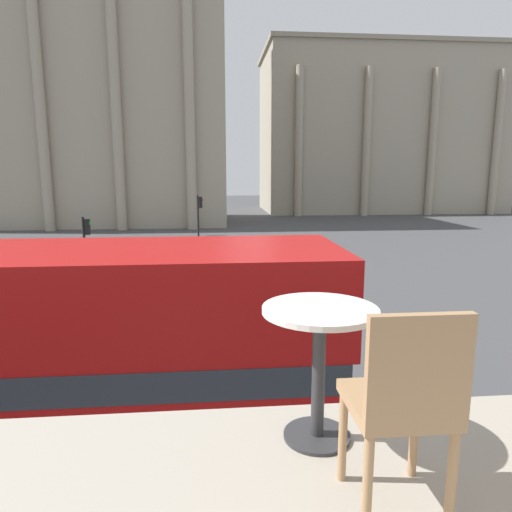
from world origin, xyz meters
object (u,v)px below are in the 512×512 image
(plaza_building_left, at_px, (65,99))
(cafe_dining_table, at_px, (319,343))
(traffic_light_far, at_px, (199,216))
(pedestrian_blue, at_px, (45,316))
(plaza_building_right, at_px, (377,133))
(cafe_chair_0, at_px, (404,400))
(traffic_light_near, at_px, (231,280))
(car_black, at_px, (224,247))
(traffic_light_mid, at_px, (86,241))
(pedestrian_red, at_px, (299,284))

(plaza_building_left, bearing_deg, cafe_dining_table, -72.17)
(plaza_building_left, height_order, traffic_light_far, plaza_building_left)
(traffic_light_far, relative_size, pedestrian_blue, 2.35)
(plaza_building_right, bearing_deg, plaza_building_left, -161.65)
(cafe_chair_0, relative_size, traffic_light_near, 0.27)
(cafe_dining_table, xyz_separation_m, car_black, (0.06, 25.10, -3.61))
(traffic_light_near, bearing_deg, traffic_light_mid, 125.88)
(cafe_chair_0, bearing_deg, cafe_dining_table, 104.19)
(plaza_building_right, relative_size, traffic_light_near, 9.09)
(plaza_building_right, bearing_deg, pedestrian_red, -112.93)
(plaza_building_left, xyz_separation_m, plaza_building_right, (36.75, 12.19, -2.05))
(cafe_dining_table, xyz_separation_m, cafe_chair_0, (0.21, -0.59, -0.02))
(cafe_chair_0, bearing_deg, plaza_building_right, 64.99)
(cafe_chair_0, xyz_separation_m, traffic_light_mid, (-6.46, 19.21, -2.16))
(plaza_building_right, relative_size, pedestrian_red, 18.30)
(traffic_light_near, height_order, traffic_light_mid, traffic_light_near)
(pedestrian_red, bearing_deg, pedestrian_blue, 174.17)
(car_black, xyz_separation_m, pedestrian_red, (2.61, -10.60, 0.27))
(traffic_light_mid, bearing_deg, pedestrian_red, -24.85)
(traffic_light_near, bearing_deg, cafe_chair_0, -88.40)
(plaza_building_left, xyz_separation_m, car_black, (15.20, -21.96, -11.65))
(cafe_dining_table, relative_size, cafe_chair_0, 0.80)
(cafe_dining_table, height_order, traffic_light_far, cafe_dining_table)
(plaza_building_right, bearing_deg, traffic_light_far, -125.63)
(cafe_dining_table, bearing_deg, pedestrian_blue, 116.14)
(plaza_building_right, height_order, pedestrian_red, plaza_building_right)
(traffic_light_mid, height_order, traffic_light_far, traffic_light_far)
(cafe_chair_0, distance_m, pedestrian_red, 15.64)
(car_black, bearing_deg, cafe_dining_table, -110.90)
(cafe_chair_0, xyz_separation_m, plaza_building_left, (-15.35, 47.65, 8.06))
(cafe_chair_0, bearing_deg, plaza_building_left, 102.53)
(cafe_chair_0, height_order, traffic_light_mid, cafe_chair_0)
(cafe_dining_table, bearing_deg, traffic_light_near, 90.52)
(cafe_chair_0, height_order, plaza_building_right, plaza_building_right)
(cafe_dining_table, bearing_deg, plaza_building_left, 107.83)
(car_black, distance_m, pedestrian_blue, 14.77)
(plaza_building_left, bearing_deg, pedestrian_blue, -75.04)
(cafe_dining_table, relative_size, traffic_light_mid, 0.23)
(traffic_light_mid, distance_m, pedestrian_blue, 7.28)
(traffic_light_near, xyz_separation_m, traffic_light_mid, (-6.16, 8.51, -0.11))
(plaza_building_right, height_order, traffic_light_near, plaza_building_right)
(car_black, bearing_deg, pedestrian_blue, -133.44)
(traffic_light_mid, distance_m, pedestrian_red, 9.90)
(traffic_light_near, height_order, pedestrian_red, traffic_light_near)
(traffic_light_mid, bearing_deg, pedestrian_blue, -85.07)
(traffic_light_near, distance_m, traffic_light_mid, 10.51)
(traffic_light_mid, relative_size, traffic_light_far, 0.86)
(plaza_building_right, distance_m, car_black, 41.51)
(plaza_building_left, height_order, car_black, plaza_building_left)
(plaza_building_right, distance_m, traffic_light_mid, 49.93)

